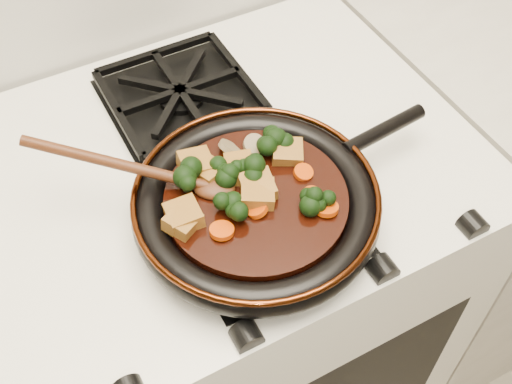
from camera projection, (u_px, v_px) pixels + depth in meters
name	position (u px, v px, depth m)	size (l,w,h in m)	color
stove	(229.00, 305.00, 1.31)	(0.76, 0.60, 0.90)	silver
burner_grate_front	(264.00, 219.00, 0.87)	(0.23, 0.23, 0.03)	black
burner_grate_back	(180.00, 95.00, 1.03)	(0.23, 0.23, 0.03)	black
skillet	(257.00, 204.00, 0.85)	(0.46, 0.33, 0.05)	black
braising_sauce	(256.00, 202.00, 0.85)	(0.24, 0.24, 0.02)	black
tofu_cube_0	(196.00, 165.00, 0.86)	(0.04, 0.04, 0.02)	#8C5D20
tofu_cube_1	(258.00, 187.00, 0.84)	(0.04, 0.04, 0.02)	#8C5D20
tofu_cube_2	(230.00, 174.00, 0.86)	(0.04, 0.03, 0.02)	#8C5D20
tofu_cube_3	(287.00, 153.00, 0.88)	(0.04, 0.04, 0.02)	#8C5D20
tofu_cube_4	(183.00, 222.00, 0.81)	(0.04, 0.04, 0.02)	#8C5D20
tofu_cube_5	(210.00, 172.00, 0.86)	(0.04, 0.04, 0.02)	#8C5D20
tofu_cube_6	(257.00, 194.00, 0.83)	(0.04, 0.04, 0.02)	#8C5D20
tofu_cube_7	(239.00, 166.00, 0.86)	(0.04, 0.04, 0.02)	#8C5D20
tofu_cube_8	(184.00, 216.00, 0.81)	(0.04, 0.04, 0.02)	#8C5D20
broccoli_floret_0	(316.00, 200.00, 0.83)	(0.06, 0.06, 0.05)	black
broccoli_floret_1	(273.00, 143.00, 0.89)	(0.06, 0.06, 0.05)	black
broccoli_floret_2	(187.00, 184.00, 0.84)	(0.06, 0.06, 0.06)	black
broccoli_floret_3	(236.00, 210.00, 0.82)	(0.06, 0.06, 0.05)	black
broccoli_floret_4	(249.00, 173.00, 0.85)	(0.06, 0.06, 0.06)	black
broccoli_floret_5	(230.00, 170.00, 0.86)	(0.06, 0.06, 0.05)	black
carrot_coin_0	(303.00, 172.00, 0.86)	(0.03, 0.03, 0.01)	#C83D05
carrot_coin_1	(257.00, 210.00, 0.82)	(0.03, 0.03, 0.01)	#C83D05
carrot_coin_2	(222.00, 231.00, 0.80)	(0.03, 0.03, 0.01)	#C83D05
carrot_coin_3	(312.00, 196.00, 0.84)	(0.03, 0.03, 0.01)	#C83D05
carrot_coin_4	(327.00, 208.00, 0.82)	(0.03, 0.03, 0.01)	#C83D05
mushroom_slice_0	(230.00, 148.00, 0.89)	(0.04, 0.04, 0.01)	#776545
mushroom_slice_1	(193.00, 178.00, 0.85)	(0.04, 0.04, 0.01)	#776545
mushroom_slice_2	(254.00, 144.00, 0.89)	(0.03, 0.03, 0.01)	#776545
wooden_spoon	(159.00, 174.00, 0.84)	(0.15, 0.11, 0.25)	#45200E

